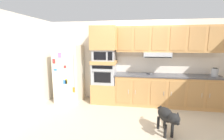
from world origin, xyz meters
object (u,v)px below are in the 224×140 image
Objects in this scene: microwave at (104,55)px; screwdriver at (148,74)px; dog at (167,116)px; electric_kettle at (215,72)px; built_in_oven at (104,74)px; refrigerator at (69,74)px.

microwave reaches higher than screwdriver.
screwdriver is at bearing 174.30° from dog.
dog is at bearing -134.02° from electric_kettle.
microwave reaches higher than built_in_oven.
microwave is 2.48m from dog.
refrigerator is 7.33× the size of electric_kettle.
built_in_oven is at bearing 179.23° from microwave.
electric_kettle is at bearing -0.88° from built_in_oven.
microwave is at bearing 3.50° from refrigerator.
microwave is at bearing -179.98° from screwdriver.
built_in_oven is 4.25× the size of screwdriver.
microwave is (1.11, 0.07, 0.58)m from refrigerator.
electric_kettle is 0.28× the size of dog.
electric_kettle reaches higher than screwdriver.
microwave is at bearing 179.12° from electric_kettle.
microwave is 3.10m from electric_kettle.
built_in_oven is (1.11, 0.07, 0.02)m from refrigerator.
electric_kettle is at bearing -1.56° from screwdriver.
refrigerator is 1.11m from built_in_oven.
refrigerator is 4.18m from electric_kettle.
refrigerator is 3.13m from dog.
microwave is 0.76× the size of dog.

